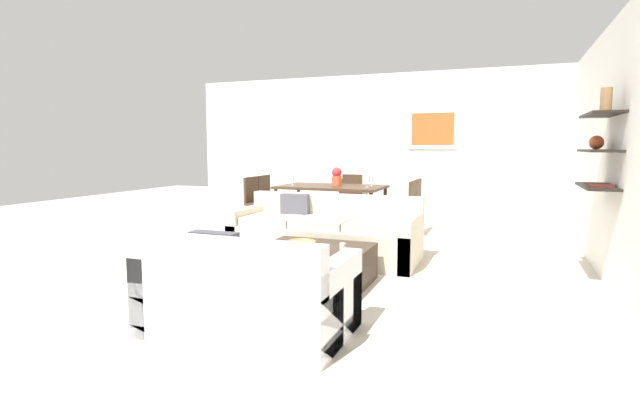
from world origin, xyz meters
TOP-DOWN VIEW (x-y plane):
  - ground_plane at (0.00, 0.00)m, footprint 18.00×18.00m
  - back_wall_unit at (0.31, 3.53)m, footprint 8.40×0.09m
  - right_wall_shelf_unit at (3.03, 0.59)m, footprint 0.34×8.20m
  - sofa_beige at (-0.04, 0.34)m, footprint 2.29×0.90m
  - loveseat_white at (0.26, -2.11)m, footprint 1.49×0.90m
  - coffee_table at (0.24, -0.82)m, footprint 1.10×1.08m
  - decorative_bowl at (0.15, -0.85)m, footprint 0.29×0.29m
  - candle_jar at (0.55, -0.74)m, footprint 0.06×0.06m
  - dining_table at (-0.64, 2.23)m, footprint 1.71×1.03m
  - dining_chair_right_far at (0.62, 2.47)m, footprint 0.44×0.44m
  - dining_chair_head at (-0.64, 3.15)m, footprint 0.44×0.44m
  - dining_chair_left_near at (-1.90, 2.00)m, footprint 0.44×0.44m
  - dining_chair_left_far at (-1.90, 2.47)m, footprint 0.44×0.44m
  - dining_chair_right_near at (0.62, 2.00)m, footprint 0.44×0.44m
  - wine_glass_right_near at (0.00, 2.11)m, footprint 0.07×0.07m
  - wine_glass_head at (-0.64, 2.69)m, footprint 0.07×0.07m
  - wine_glass_right_far at (0.00, 2.36)m, footprint 0.06×0.06m
  - wine_glass_left_near at (-1.29, 2.11)m, footprint 0.07×0.07m
  - centerpiece_vase at (-0.55, 2.23)m, footprint 0.16×0.16m

SIDE VIEW (x-z plane):
  - ground_plane at x=0.00m, z-range 0.00..0.00m
  - coffee_table at x=0.24m, z-range 0.00..0.38m
  - sofa_beige at x=-0.04m, z-range -0.10..0.68m
  - loveseat_white at x=0.26m, z-range -0.10..0.68m
  - candle_jar at x=0.55m, z-range 0.38..0.45m
  - decorative_bowl at x=0.15m, z-range 0.38..0.46m
  - dining_chair_right_far at x=0.62m, z-range 0.06..0.94m
  - dining_chair_head at x=-0.64m, z-range 0.06..0.94m
  - dining_chair_left_near at x=-1.90m, z-range 0.06..0.94m
  - dining_chair_left_far at x=-1.90m, z-range 0.06..0.94m
  - dining_chair_right_near at x=0.62m, z-range 0.06..0.94m
  - dining_table at x=-0.64m, z-range 0.31..1.06m
  - wine_glass_right_far at x=0.00m, z-range 0.78..0.94m
  - wine_glass_left_near at x=-1.29m, z-range 0.79..0.96m
  - wine_glass_head at x=-0.64m, z-range 0.79..0.96m
  - wine_glass_right_near at x=0.00m, z-range 0.79..0.97m
  - centerpiece_vase at x=-0.55m, z-range 0.75..1.06m
  - right_wall_shelf_unit at x=3.03m, z-range 0.00..2.70m
  - back_wall_unit at x=0.31m, z-range 0.00..2.70m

